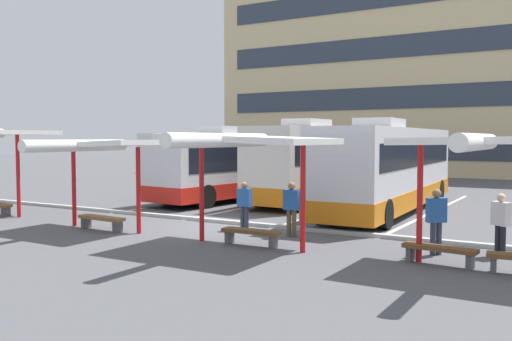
% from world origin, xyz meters
% --- Properties ---
extents(ground_plane, '(160.00, 160.00, 0.00)m').
position_xyz_m(ground_plane, '(0.00, 0.00, 0.00)').
color(ground_plane, '#515156').
extents(terminal_building, '(36.58, 15.98, 18.57)m').
position_xyz_m(terminal_building, '(0.03, 35.93, 7.91)').
color(terminal_building, '#D1BC8C').
rests_on(terminal_building, ground).
extents(coach_bus_0, '(3.73, 11.64, 3.51)m').
position_xyz_m(coach_bus_0, '(-3.87, 8.28, 1.63)').
color(coach_bus_0, silver).
rests_on(coach_bus_0, ground).
extents(coach_bus_1, '(2.68, 10.25, 3.81)m').
position_xyz_m(coach_bus_1, '(-0.12, 8.98, 1.78)').
color(coach_bus_1, silver).
rests_on(coach_bus_1, ground).
extents(coach_bus_2, '(2.91, 12.54, 3.70)m').
position_xyz_m(coach_bus_2, '(3.82, 7.19, 1.73)').
color(coach_bus_2, silver).
rests_on(coach_bus_2, ground).
extents(lane_stripe_0, '(0.16, 14.00, 0.01)m').
position_xyz_m(lane_stripe_0, '(-5.40, 7.86, 0.00)').
color(lane_stripe_0, white).
rests_on(lane_stripe_0, ground).
extents(lane_stripe_1, '(0.16, 14.00, 0.01)m').
position_xyz_m(lane_stripe_1, '(-1.80, 7.86, 0.00)').
color(lane_stripe_1, white).
rests_on(lane_stripe_1, ground).
extents(lane_stripe_2, '(0.16, 14.00, 0.01)m').
position_xyz_m(lane_stripe_2, '(1.80, 7.86, 0.00)').
color(lane_stripe_2, white).
rests_on(lane_stripe_2, ground).
extents(lane_stripe_3, '(0.16, 14.00, 0.01)m').
position_xyz_m(lane_stripe_3, '(5.40, 7.86, 0.00)').
color(lane_stripe_3, white).
rests_on(lane_stripe_3, ground).
extents(waiting_shelter_1, '(3.89, 4.27, 2.91)m').
position_xyz_m(waiting_shelter_1, '(-2.70, -2.27, 2.69)').
color(waiting_shelter_1, red).
rests_on(waiting_shelter_1, ground).
extents(bench_1, '(1.84, 0.54, 0.45)m').
position_xyz_m(bench_1, '(-2.70, -2.19, 0.34)').
color(bench_1, brown).
rests_on(bench_1, ground).
extents(waiting_shelter_2, '(4.23, 5.03, 3.09)m').
position_xyz_m(waiting_shelter_2, '(2.76, -2.28, 2.87)').
color(waiting_shelter_2, red).
rests_on(waiting_shelter_2, ground).
extents(bench_2, '(1.70, 0.46, 0.45)m').
position_xyz_m(bench_2, '(2.76, -1.93, 0.34)').
color(bench_2, brown).
rests_on(bench_2, ground).
extents(waiting_shelter_3, '(3.81, 4.21, 3.06)m').
position_xyz_m(waiting_shelter_3, '(8.65, -1.81, 2.82)').
color(waiting_shelter_3, red).
rests_on(waiting_shelter_3, ground).
extents(bench_3, '(1.73, 0.61, 0.45)m').
position_xyz_m(bench_3, '(7.75, -1.67, 0.34)').
color(bench_3, brown).
rests_on(bench_3, ground).
extents(platform_kerb, '(44.00, 0.24, 0.12)m').
position_xyz_m(platform_kerb, '(0.00, 1.07, 0.06)').
color(platform_kerb, '#ADADA8').
rests_on(platform_kerb, ground).
extents(waiting_passenger_0, '(0.50, 0.45, 1.59)m').
position_xyz_m(waiting_passenger_0, '(8.84, 0.06, 0.91)').
color(waiting_passenger_0, black).
rests_on(waiting_passenger_0, ground).
extents(waiting_passenger_1, '(0.50, 0.49, 1.68)m').
position_xyz_m(waiting_passenger_1, '(7.41, -0.55, 0.97)').
color(waiting_passenger_1, '#33384C').
rests_on(waiting_passenger_1, ground).
extents(waiting_passenger_2, '(0.50, 0.27, 1.64)m').
position_xyz_m(waiting_passenger_2, '(3.07, -0.09, 0.94)').
color(waiting_passenger_2, brown).
rests_on(waiting_passenger_2, ground).
extents(waiting_passenger_3, '(0.45, 0.23, 1.55)m').
position_xyz_m(waiting_passenger_3, '(1.22, 0.22, 0.88)').
color(waiting_passenger_3, '#33384C').
rests_on(waiting_passenger_3, ground).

